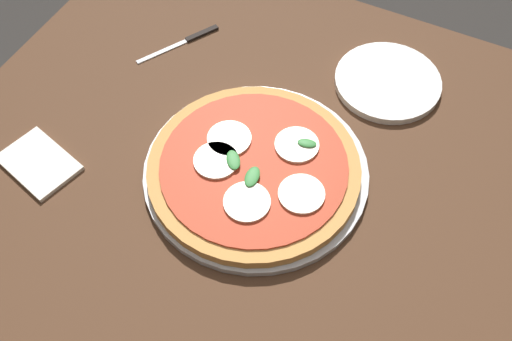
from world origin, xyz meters
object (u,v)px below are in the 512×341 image
at_px(knife, 188,40).
at_px(dining_table, 272,204).
at_px(napkin, 39,163).
at_px(serving_tray, 256,172).
at_px(plate_white, 388,82).
at_px(pizza, 254,168).

bearing_deg(knife, dining_table, -35.76).
bearing_deg(napkin, knife, 78.72).
height_order(dining_table, knife, knife).
bearing_deg(napkin, serving_tray, 23.51).
height_order(plate_white, knife, plate_white).
xyz_separation_m(pizza, knife, (-0.26, 0.23, -0.02)).
bearing_deg(plate_white, napkin, -136.74).
xyz_separation_m(plate_white, napkin, (-0.47, -0.44, -0.00)).
bearing_deg(plate_white, knife, -170.68).
bearing_deg(dining_table, knife, 144.24).
xyz_separation_m(dining_table, serving_tray, (-0.02, -0.02, 0.12)).
bearing_deg(napkin, plate_white, 43.26).
bearing_deg(dining_table, serving_tray, -135.45).
relative_size(serving_tray, knife, 2.34).
xyz_separation_m(dining_table, knife, (-0.28, 0.21, 0.11)).
bearing_deg(dining_table, pizza, -128.98).
relative_size(pizza, knife, 2.19).
distance_m(serving_tray, pizza, 0.02).
bearing_deg(knife, napkin, -101.28).
bearing_deg(dining_table, plate_white, 68.52).
distance_m(napkin, knife, 0.38).
height_order(pizza, plate_white, pizza).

